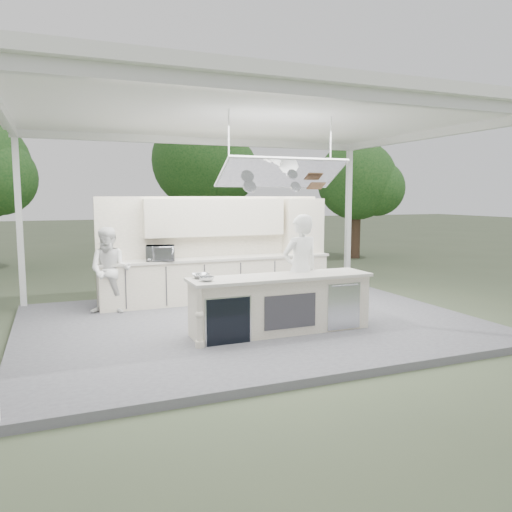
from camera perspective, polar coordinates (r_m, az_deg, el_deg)
name	(u,v)px	position (r m, az deg, el deg)	size (l,w,h in m)	color
ground	(250,327)	(9.22, -0.68, -8.07)	(90.00, 90.00, 0.00)	#485238
stage_deck	(250,323)	(9.21, -0.68, -7.71)	(8.00, 6.00, 0.12)	slate
tent	(250,119)	(9.00, -0.67, 15.39)	(8.20, 6.20, 3.86)	white
demo_island	(280,304)	(8.33, 2.76, -5.48)	(3.10, 0.79, 0.95)	white
back_counter	(218,279)	(10.85, -4.35, -2.60)	(5.08, 0.72, 0.95)	white
back_wall_unit	(234,232)	(11.08, -2.55, 2.70)	(5.05, 0.48, 2.25)	white
tree_cluster	(145,170)	(18.35, -12.55, 9.54)	(19.55, 9.40, 5.85)	#443022
head_chef	(300,270)	(8.75, 5.09, -1.60)	(0.71, 0.47, 1.94)	white
sous_chef	(110,270)	(9.99, -16.32, -1.60)	(0.81, 0.63, 1.67)	white
toaster_oven	(160,253)	(10.29, -10.87, 0.32)	(0.57, 0.38, 0.31)	#B9BBC0
bowl_large	(201,276)	(8.04, -6.31, -2.27)	(0.29, 0.29, 0.07)	#AFB1B6
bowl_small	(207,279)	(7.74, -5.66, -2.62)	(0.23, 0.23, 0.07)	#B4B7BB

